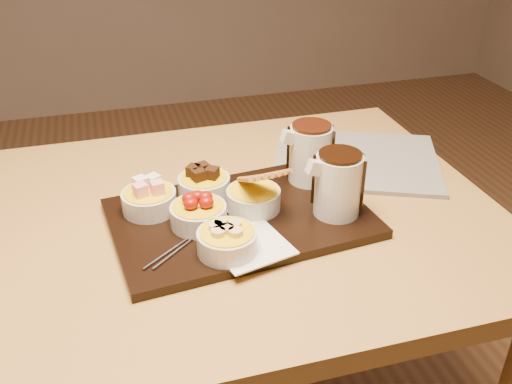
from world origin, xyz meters
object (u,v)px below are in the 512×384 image
object	(u,v)px
serving_board	(240,218)
dining_table	(186,260)
newspaper	(356,160)
bowl_strawberries	(199,215)
pitcher_dark_chocolate	(338,185)
pitcher_milk_chocolate	(310,154)

from	to	relation	value
serving_board	dining_table	bearing A→B (deg)	149.87
newspaper	bowl_strawberries	bearing A→B (deg)	-131.71
serving_board	bowl_strawberries	distance (m)	0.08
serving_board	newspaper	distance (m)	0.35
pitcher_dark_chocolate	dining_table	bearing A→B (deg)	156.11
pitcher_dark_chocolate	pitcher_milk_chocolate	xyz separation A→B (m)	(-0.00, 0.13, 0.00)
serving_board	newspaper	bearing A→B (deg)	22.37
newspaper	dining_table	bearing A→B (deg)	-140.11
dining_table	bowl_strawberries	size ratio (longest dim) A/B	12.00
dining_table	pitcher_dark_chocolate	size ratio (longest dim) A/B	10.43
serving_board	newspaper	xyz separation A→B (m)	(0.31, 0.17, -0.00)
pitcher_milk_chocolate	bowl_strawberries	bearing A→B (deg)	-163.61
dining_table	newspaper	bearing A→B (deg)	16.45
pitcher_dark_chocolate	newspaper	bearing A→B (deg)	50.74
newspaper	pitcher_milk_chocolate	bearing A→B (deg)	-127.56
bowl_strawberries	dining_table	bearing A→B (deg)	110.24
serving_board	bowl_strawberries	world-z (taller)	bowl_strawberries
bowl_strawberries	pitcher_dark_chocolate	xyz separation A→B (m)	(0.25, -0.03, 0.04)
bowl_strawberries	pitcher_milk_chocolate	size ratio (longest dim) A/B	0.87
serving_board	pitcher_dark_chocolate	size ratio (longest dim) A/B	4.00
dining_table	serving_board	bearing A→B (deg)	-24.18
dining_table	serving_board	size ratio (longest dim) A/B	2.61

